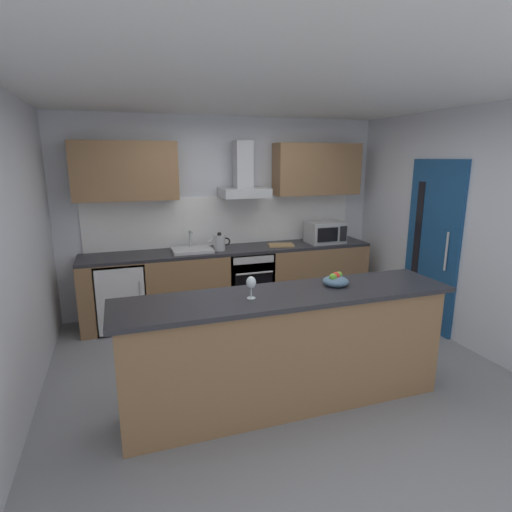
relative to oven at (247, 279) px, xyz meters
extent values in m
cube|color=gray|center=(-0.19, -1.55, -0.47)|extent=(5.36, 4.79, 0.02)
cube|color=white|center=(-0.19, -1.55, 2.15)|extent=(5.36, 4.79, 0.02)
cube|color=silver|center=(-0.19, 0.41, 0.84)|extent=(5.36, 0.12, 2.60)
cube|color=silver|center=(-2.43, -1.55, 0.84)|extent=(0.12, 4.79, 2.60)
cube|color=silver|center=(2.04, -1.55, 0.84)|extent=(0.12, 4.79, 2.60)
cube|color=white|center=(-0.19, 0.33, 0.77)|extent=(3.70, 0.02, 0.66)
cube|color=olive|center=(-0.19, 0.03, -0.03)|extent=(3.83, 0.60, 0.86)
cube|color=#28282D|center=(-0.19, 0.03, 0.42)|extent=(3.83, 0.60, 0.04)
cube|color=olive|center=(-0.34, -2.18, 0.02)|extent=(2.69, 0.52, 0.96)
cube|color=#28282D|center=(-0.34, -2.18, 0.52)|extent=(2.79, 0.64, 0.04)
cube|color=olive|center=(-1.47, 0.18, 1.45)|extent=(1.23, 0.32, 0.70)
cube|color=olive|center=(1.08, 0.18, 1.45)|extent=(1.23, 0.32, 0.70)
cube|color=navy|center=(1.97, -1.18, 0.56)|extent=(0.04, 0.85, 2.05)
cube|color=black|center=(1.94, -0.95, 0.67)|extent=(0.01, 0.11, 1.31)
cylinder|color=#B7BABC|center=(1.93, -1.46, 0.56)|extent=(0.03, 0.03, 0.45)
cube|color=slate|center=(0.00, 0.01, 0.00)|extent=(0.60, 0.56, 0.80)
cube|color=black|center=(0.00, -0.29, -0.06)|extent=(0.50, 0.02, 0.48)
cube|color=#B7BABC|center=(0.00, -0.29, 0.34)|extent=(0.54, 0.02, 0.09)
cylinder|color=#B7BABC|center=(0.00, -0.32, 0.18)|extent=(0.49, 0.02, 0.02)
cube|color=white|center=(-1.64, 0.01, -0.04)|extent=(0.58, 0.56, 0.85)
cube|color=silver|center=(-1.64, -0.28, -0.04)|extent=(0.55, 0.02, 0.80)
cylinder|color=#B7BABC|center=(-1.41, -0.30, 0.01)|extent=(0.02, 0.02, 0.38)
cube|color=#B7BABC|center=(1.14, -0.02, 0.59)|extent=(0.50, 0.36, 0.30)
cube|color=black|center=(1.08, -0.21, 0.59)|extent=(0.30, 0.02, 0.19)
cube|color=black|center=(1.32, -0.21, 0.59)|extent=(0.10, 0.01, 0.21)
cube|color=silver|center=(-0.73, 0.01, 0.46)|extent=(0.50, 0.40, 0.04)
cylinder|color=#B7BABC|center=(-0.73, 0.13, 0.57)|extent=(0.03, 0.03, 0.26)
cylinder|color=#B7BABC|center=(-0.73, 0.05, 0.69)|extent=(0.03, 0.16, 0.03)
cylinder|color=#B7BABC|center=(-0.38, -0.03, 0.54)|extent=(0.15, 0.15, 0.20)
sphere|color=black|center=(-0.38, -0.03, 0.65)|extent=(0.06, 0.06, 0.06)
cone|color=#B7BABC|center=(-0.48, -0.03, 0.58)|extent=(0.09, 0.04, 0.07)
torus|color=black|center=(-0.29, -0.03, 0.55)|extent=(0.11, 0.02, 0.11)
cube|color=#B7BABC|center=(0.00, 0.11, 1.16)|extent=(0.62, 0.45, 0.12)
cube|color=#B7BABC|center=(0.00, 0.16, 1.52)|extent=(0.22, 0.22, 0.60)
cylinder|color=silver|center=(-0.66, -2.20, 0.54)|extent=(0.07, 0.07, 0.01)
cylinder|color=silver|center=(-0.66, -2.20, 0.59)|extent=(0.01, 0.01, 0.09)
ellipsoid|color=silver|center=(-0.66, -2.20, 0.67)|extent=(0.08, 0.08, 0.10)
ellipsoid|color=slate|center=(0.13, -2.11, 0.57)|extent=(0.22, 0.22, 0.09)
sphere|color=#66B233|center=(0.09, -2.13, 0.62)|extent=(0.06, 0.06, 0.06)
sphere|color=#66B233|center=(0.18, -2.08, 0.62)|extent=(0.06, 0.06, 0.06)
sphere|color=red|center=(0.13, -2.11, 0.62)|extent=(0.07, 0.07, 0.07)
cube|color=tan|center=(0.47, -0.02, 0.45)|extent=(0.38, 0.28, 0.02)
camera|label=1|loc=(-1.58, -5.06, 1.60)|focal=28.67mm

